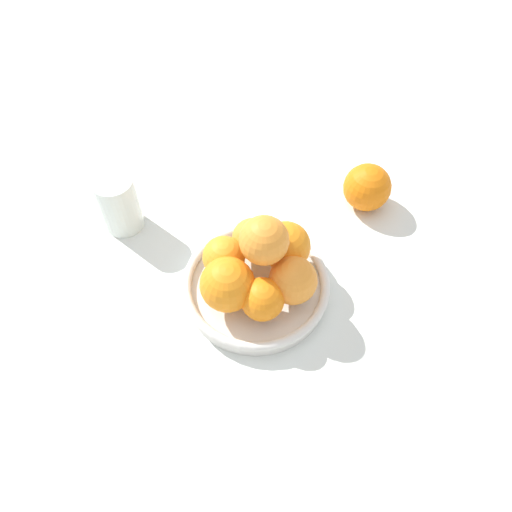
% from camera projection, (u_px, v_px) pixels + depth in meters
% --- Properties ---
extents(ground_plane, '(4.00, 4.00, 0.00)m').
position_uv_depth(ground_plane, '(256.00, 291.00, 0.80)').
color(ground_plane, silver).
extents(fruit_bowl, '(0.23, 0.23, 0.03)m').
position_uv_depth(fruit_bowl, '(256.00, 286.00, 0.78)').
color(fruit_bowl, silver).
rests_on(fruit_bowl, ground_plane).
extents(orange_pile, '(0.18, 0.18, 0.13)m').
position_uv_depth(orange_pile, '(259.00, 264.00, 0.74)').
color(orange_pile, orange).
rests_on(orange_pile, fruit_bowl).
extents(stray_orange, '(0.08, 0.08, 0.08)m').
position_uv_depth(stray_orange, '(367.00, 187.00, 0.87)').
color(stray_orange, orange).
rests_on(stray_orange, ground_plane).
extents(drinking_glass, '(0.07, 0.07, 0.11)m').
position_uv_depth(drinking_glass, '(119.00, 203.00, 0.84)').
color(drinking_glass, silver).
rests_on(drinking_glass, ground_plane).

